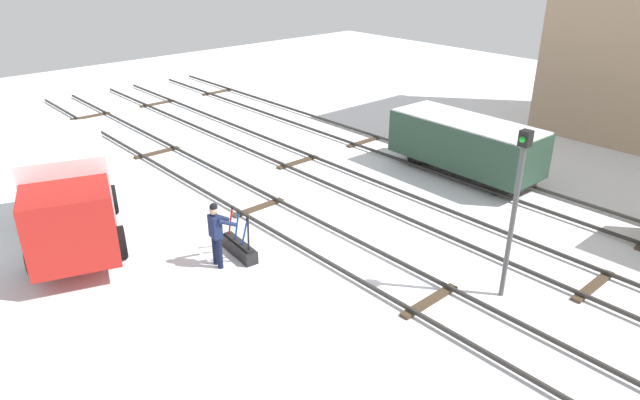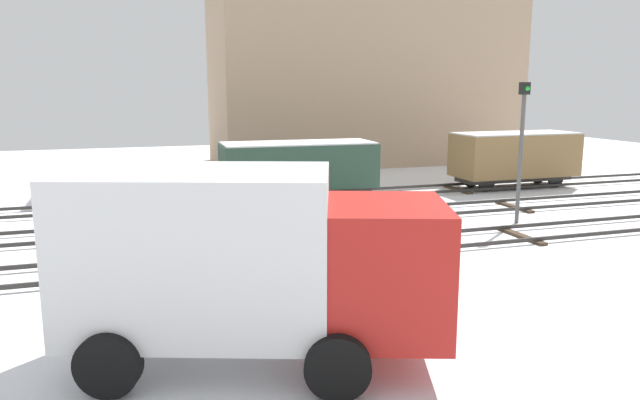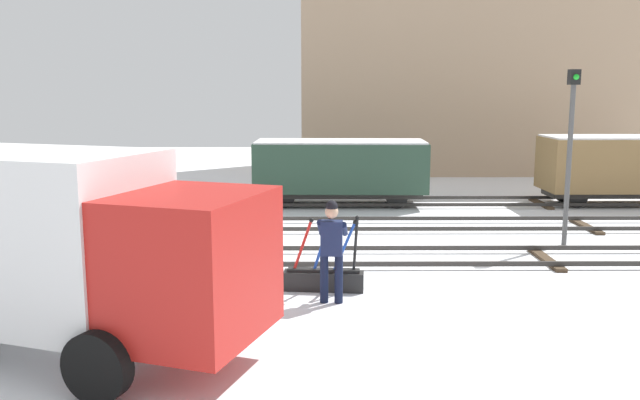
# 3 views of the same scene
# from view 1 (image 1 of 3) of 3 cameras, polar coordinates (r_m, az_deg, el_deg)

# --- Properties ---
(ground_plane) EXTENTS (60.00, 60.00, 0.00)m
(ground_plane) POSITION_cam_1_polar(r_m,az_deg,el_deg) (16.23, 1.14, -4.89)
(ground_plane) COLOR white
(track_main_line) EXTENTS (44.00, 1.94, 0.18)m
(track_main_line) POSITION_cam_1_polar(r_m,az_deg,el_deg) (16.18, 1.14, -4.57)
(track_main_line) COLOR #2D2B28
(track_main_line) RESTS_ON ground_plane
(track_siding_near) EXTENTS (44.00, 1.94, 0.18)m
(track_siding_near) POSITION_cam_1_polar(r_m,az_deg,el_deg) (18.55, 9.38, -0.86)
(track_siding_near) COLOR #2D2B28
(track_siding_near) RESTS_ON ground_plane
(track_siding_far) EXTENTS (44.00, 1.94, 0.18)m
(track_siding_far) POSITION_cam_1_polar(r_m,az_deg,el_deg) (21.39, 15.81, 2.05)
(track_siding_far) COLOR #2D2B28
(track_siding_far) RESTS_ON ground_plane
(switch_lever_frame) EXTENTS (1.55, 0.50, 1.45)m
(switch_lever_frame) POSITION_cam_1_polar(r_m,az_deg,el_deg) (15.97, -8.14, -4.66)
(switch_lever_frame) COLOR black
(switch_lever_frame) RESTS_ON ground_plane
(rail_worker) EXTENTS (0.58, 0.69, 1.86)m
(rail_worker) POSITION_cam_1_polar(r_m,az_deg,el_deg) (15.16, -10.35, -3.02)
(rail_worker) COLOR #111831
(rail_worker) RESTS_ON ground_plane
(delivery_truck) EXTENTS (5.88, 3.84, 2.92)m
(delivery_truck) POSITION_cam_1_polar(r_m,az_deg,el_deg) (17.28, -23.91, 0.81)
(delivery_truck) COLOR #B21E19
(delivery_truck) RESTS_ON ground_plane
(signal_post) EXTENTS (0.24, 0.32, 4.25)m
(signal_post) POSITION_cam_1_polar(r_m,az_deg,el_deg) (13.74, 19.04, -0.06)
(signal_post) COLOR #4C4C4C
(signal_post) RESTS_ON ground_plane
(freight_car_back_track) EXTENTS (5.65, 2.28, 2.14)m
(freight_car_back_track) POSITION_cam_1_polar(r_m,az_deg,el_deg) (21.41, 14.35, 5.50)
(freight_car_back_track) COLOR #2D2B28
(freight_car_back_track) RESTS_ON ground_plane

